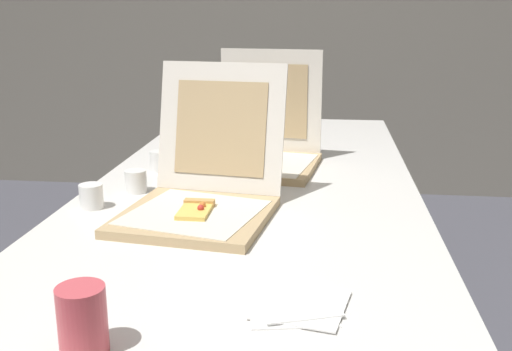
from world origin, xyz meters
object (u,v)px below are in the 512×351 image
at_px(pizza_box_middle, 262,150).
at_px(cup_white_mid, 159,161).
at_px(table, 256,195).
at_px(cup_printed_front, 82,320).
at_px(pizza_box_front, 201,194).
at_px(cup_white_far, 203,144).
at_px(cup_white_near_left, 91,196).
at_px(cup_white_near_center, 136,181).
at_px(napkin_pile, 296,304).

relative_size(pizza_box_middle, cup_white_mid, 6.17).
relative_size(table, cup_printed_front, 20.36).
distance_m(pizza_box_front, cup_white_far, 0.67).
height_order(cup_white_near_left, cup_white_near_center, same).
distance_m(pizza_box_front, cup_white_mid, 0.46).
bearing_deg(cup_white_far, cup_white_mid, -108.51).
xyz_separation_m(pizza_box_front, cup_white_far, (-0.13, 0.66, -0.02)).
height_order(table, napkin_pile, napkin_pile).
height_order(pizza_box_front, cup_white_far, pizza_box_front).
distance_m(table, cup_printed_front, 0.97).
distance_m(pizza_box_middle, napkin_pile, 0.97).
bearing_deg(cup_white_near_center, napkin_pile, -52.14).
xyz_separation_m(cup_white_mid, cup_white_far, (0.09, 0.26, 0.00)).
bearing_deg(cup_printed_front, cup_white_mid, 99.44).
bearing_deg(table, cup_white_mid, 166.33).
bearing_deg(cup_white_far, cup_white_near_center, -100.21).
distance_m(pizza_box_front, pizza_box_middle, 0.51).
height_order(cup_white_mid, cup_white_near_left, same).
bearing_deg(pizza_box_front, table, 80.99).
bearing_deg(pizza_box_front, cup_white_near_left, -175.42).
distance_m(cup_white_near_center, cup_white_far, 0.50).
relative_size(cup_white_mid, cup_printed_front, 0.60).
distance_m(pizza_box_front, cup_white_near_center, 0.28).
bearing_deg(cup_white_mid, napkin_pile, -60.75).
relative_size(pizza_box_front, cup_white_near_center, 7.43).
bearing_deg(cup_white_far, table, -55.69).
bearing_deg(pizza_box_middle, cup_white_near_left, -121.78).
bearing_deg(pizza_box_middle, cup_printed_front, -90.03).
distance_m(pizza_box_middle, cup_white_mid, 0.33).
bearing_deg(cup_printed_front, pizza_box_front, 85.67).
height_order(pizza_box_front, cup_white_near_center, pizza_box_front).
bearing_deg(cup_white_near_center, pizza_box_front, -36.54).
xyz_separation_m(pizza_box_middle, cup_white_near_left, (-0.39, -0.48, -0.02)).
bearing_deg(napkin_pile, table, 101.77).
bearing_deg(napkin_pile, cup_white_near_center, 127.86).
relative_size(cup_white_near_left, napkin_pile, 0.33).
xyz_separation_m(cup_white_mid, cup_white_near_center, (-0.00, -0.24, 0.00)).
xyz_separation_m(table, cup_white_near_left, (-0.39, -0.31, 0.08)).
height_order(pizza_box_middle, cup_white_near_center, pizza_box_middle).
xyz_separation_m(cup_white_near_left, napkin_pile, (0.55, -0.47, -0.03)).
xyz_separation_m(cup_white_mid, cup_white_near_left, (-0.07, -0.38, 0.00)).
xyz_separation_m(cup_white_near_left, cup_white_near_center, (0.07, 0.15, 0.00)).
height_order(cup_white_mid, napkin_pile, cup_white_mid).
height_order(cup_white_mid, cup_white_near_center, same).
distance_m(pizza_box_front, cup_white_near_left, 0.29).
xyz_separation_m(pizza_box_middle, cup_white_near_center, (-0.32, -0.33, -0.02)).
height_order(table, cup_white_far, cup_white_far).
relative_size(pizza_box_front, napkin_pile, 2.48).
height_order(cup_white_mid, cup_printed_front, cup_printed_front).
distance_m(cup_white_near_center, napkin_pile, 0.78).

